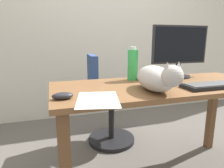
# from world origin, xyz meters

# --- Properties ---
(back_wall) EXTENTS (6.00, 0.04, 2.60)m
(back_wall) POSITION_xyz_m (0.00, 1.52, 1.30)
(back_wall) COLOR beige
(back_wall) RESTS_ON ground_plane
(desk) EXTENTS (1.53, 0.63, 0.74)m
(desk) POSITION_xyz_m (0.00, 0.00, 0.63)
(desk) COLOR brown
(desk) RESTS_ON ground_plane
(office_chair) EXTENTS (0.48, 0.48, 0.91)m
(office_chair) POSITION_xyz_m (-0.23, 0.66, 0.39)
(office_chair) COLOR black
(office_chair) RESTS_ON ground_plane
(monitor) EXTENTS (0.48, 0.20, 0.41)m
(monitor) POSITION_xyz_m (0.26, 0.20, 0.97)
(monitor) COLOR #232328
(monitor) RESTS_ON desk
(keyboard) EXTENTS (0.44, 0.15, 0.03)m
(keyboard) POSITION_xyz_m (0.26, -0.18, 0.76)
(keyboard) COLOR black
(keyboard) RESTS_ON desk
(cat) EXTENTS (0.22, 0.61, 0.20)m
(cat) POSITION_xyz_m (-0.16, -0.16, 0.83)
(cat) COLOR #B2ADA8
(cat) RESTS_ON desk
(computer_mouse) EXTENTS (0.11, 0.06, 0.04)m
(computer_mouse) POSITION_xyz_m (-0.70, -0.16, 0.76)
(computer_mouse) COLOR #232328
(computer_mouse) RESTS_ON desk
(paper_sheet) EXTENTS (0.27, 0.33, 0.00)m
(paper_sheet) POSITION_xyz_m (-0.52, -0.23, 0.75)
(paper_sheet) COLOR white
(paper_sheet) RESTS_ON desk
(water_bottle) EXTENTS (0.08, 0.08, 0.25)m
(water_bottle) POSITION_xyz_m (-0.15, 0.21, 0.86)
(water_bottle) COLOR green
(water_bottle) RESTS_ON desk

